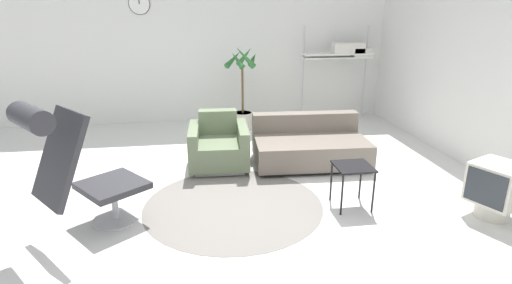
{
  "coord_description": "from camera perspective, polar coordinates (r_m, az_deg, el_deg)",
  "views": [
    {
      "loc": [
        -0.5,
        -3.97,
        1.95
      ],
      "look_at": [
        0.12,
        0.17,
        0.55
      ],
      "focal_mm": 28.0,
      "sensor_mm": 36.0,
      "label": 1
    }
  ],
  "objects": [
    {
      "name": "lounge_chair",
      "position": [
        3.78,
        -24.71,
        -2.41
      ],
      "size": [
        1.07,
        1.01,
        1.24
      ],
      "rotation": [
        0.0,
        0.0,
        -0.89
      ],
      "color": "#BCBCC1",
      "rests_on": "ground_plane"
    },
    {
      "name": "round_rug",
      "position": [
        4.23,
        -3.26,
        -8.95
      ],
      "size": [
        1.87,
        1.87,
        0.01
      ],
      "color": "slate",
      "rests_on": "ground_plane"
    },
    {
      "name": "potted_plant",
      "position": [
        6.73,
        -1.88,
        6.52
      ],
      "size": [
        0.56,
        0.54,
        1.42
      ],
      "color": "silver",
      "rests_on": "ground_plane"
    },
    {
      "name": "couch_low",
      "position": [
        5.31,
        7.62,
        -0.63
      ],
      "size": [
        1.48,
        0.96,
        0.61
      ],
      "rotation": [
        0.0,
        0.0,
        3.1
      ],
      "color": "black",
      "rests_on": "ground_plane"
    },
    {
      "name": "wall_back",
      "position": [
        7.25,
        -4.68,
        14.07
      ],
      "size": [
        12.0,
        0.09,
        2.8
      ],
      "color": "silver",
      "rests_on": "ground_plane"
    },
    {
      "name": "armchair_red",
      "position": [
        5.17,
        -5.34,
        -0.69
      ],
      "size": [
        0.78,
        0.82,
        0.68
      ],
      "rotation": [
        0.0,
        0.0,
        3.1
      ],
      "color": "silver",
      "rests_on": "ground_plane"
    },
    {
      "name": "side_table",
      "position": [
        4.16,
        13.68,
        -4.06
      ],
      "size": [
        0.37,
        0.37,
        0.45
      ],
      "color": "black",
      "rests_on": "ground_plane"
    },
    {
      "name": "shelf_unit",
      "position": [
        7.39,
        12.81,
        12.35
      ],
      "size": [
        1.24,
        0.28,
        1.68
      ],
      "color": "#BCBCC1",
      "rests_on": "ground_plane"
    },
    {
      "name": "ground_plane",
      "position": [
        4.45,
        -1.21,
        -7.49
      ],
      "size": [
        12.0,
        12.0,
        0.0
      ],
      "primitive_type": "plane",
      "color": "silver"
    },
    {
      "name": "crt_television",
      "position": [
        4.51,
        31.1,
        -5.67
      ],
      "size": [
        0.56,
        0.57,
        0.55
      ],
      "rotation": [
        0.0,
        0.0,
        1.99
      ],
      "color": "beige",
      "rests_on": "ground_plane"
    }
  ]
}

